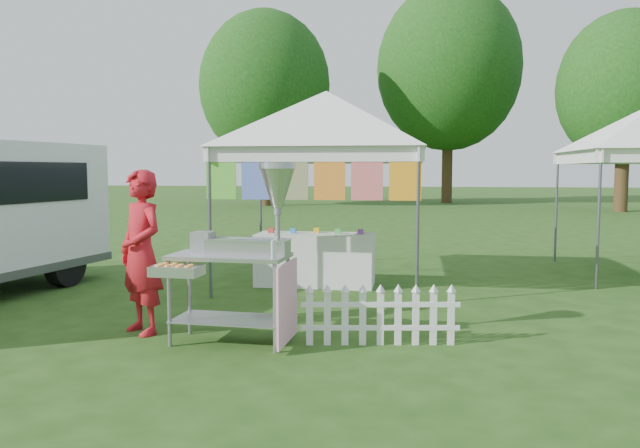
# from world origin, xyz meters

# --- Properties ---
(ground) EXTENTS (120.00, 120.00, 0.00)m
(ground) POSITION_xyz_m (0.00, 0.00, 0.00)
(ground) COLOR #234413
(ground) RESTS_ON ground
(canopy_main) EXTENTS (4.24, 4.24, 3.45)m
(canopy_main) POSITION_xyz_m (0.00, 3.49, 2.99)
(canopy_main) COLOR #59595E
(canopy_main) RESTS_ON ground
(tree_left) EXTENTS (6.40, 6.40, 9.53)m
(tree_left) POSITION_xyz_m (-6.00, 24.00, 5.83)
(tree_left) COLOR #392514
(tree_left) RESTS_ON ground
(tree_mid) EXTENTS (7.60, 7.60, 11.52)m
(tree_mid) POSITION_xyz_m (3.00, 28.00, 7.14)
(tree_mid) COLOR #392514
(tree_mid) RESTS_ON ground
(tree_right) EXTENTS (5.60, 5.60, 8.42)m
(tree_right) POSITION_xyz_m (10.00, 22.00, 5.18)
(tree_right) COLOR #392514
(tree_right) RESTS_ON ground
(donut_cart) EXTENTS (1.37, 0.87, 1.86)m
(donut_cart) POSITION_xyz_m (-0.29, -0.09, 1.09)
(donut_cart) COLOR gray
(donut_cart) RESTS_ON ground
(vendor) EXTENTS (0.78, 0.73, 1.79)m
(vendor) POSITION_xyz_m (-1.54, 0.16, 0.89)
(vendor) COLOR red
(vendor) RESTS_ON ground
(picket_fence) EXTENTS (1.60, 0.28, 0.56)m
(picket_fence) POSITION_xyz_m (1.05, 0.08, 0.29)
(picket_fence) COLOR white
(picket_fence) RESTS_ON ground
(display_table) EXTENTS (1.80, 0.70, 0.80)m
(display_table) POSITION_xyz_m (-0.14, 3.25, 0.40)
(display_table) COLOR white
(display_table) RESTS_ON ground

